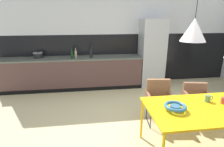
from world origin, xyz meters
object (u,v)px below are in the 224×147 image
(cooking_pot, at_px, (38,55))
(dining_table, at_px, (207,110))
(armchair_near_window, at_px, (159,96))
(mug_tall_blue, at_px, (208,98))
(fruit_bowl, at_px, (175,107))
(refrigerator_column, at_px, (152,53))
(armchair_corner_seat, at_px, (196,97))
(bottle_vinegar_dark, at_px, (91,53))
(bottle_oil_tall, at_px, (76,54))
(pendant_lamp_over_table_near, at_px, (194,30))
(mug_wide_latte, at_px, (224,101))
(bottle_wine_green, at_px, (72,55))

(cooking_pot, bearing_deg, dining_table, -44.89)
(armchair_near_window, xyz_separation_m, mug_tall_blue, (0.47, -0.75, 0.27))
(dining_table, distance_m, fruit_bowl, 0.50)
(refrigerator_column, height_order, fruit_bowl, refrigerator_column)
(armchair_corner_seat, relative_size, bottle_vinegar_dark, 2.35)
(cooking_pot, bearing_deg, armchair_corner_seat, -32.26)
(dining_table, distance_m, armchair_near_window, 1.00)
(cooking_pot, xyz_separation_m, bottle_oil_tall, (1.04, -0.12, 0.03))
(armchair_corner_seat, xyz_separation_m, mug_tall_blue, (-0.27, -0.68, 0.30))
(armchair_corner_seat, xyz_separation_m, pendant_lamp_over_table_near, (-0.75, -0.83, 1.34))
(refrigerator_column, distance_m, fruit_bowl, 3.02)
(armchair_near_window, bearing_deg, mug_tall_blue, 128.73)
(mug_tall_blue, bearing_deg, mug_wide_latte, -23.18)
(armchair_near_window, bearing_deg, bottle_oil_tall, -43.37)
(armchair_near_window, distance_m, bottle_wine_green, 2.65)
(mug_wide_latte, height_order, bottle_wine_green, bottle_wine_green)
(mug_wide_latte, bearing_deg, refrigerator_column, 92.91)
(dining_table, relative_size, bottle_oil_tall, 6.43)
(refrigerator_column, height_order, mug_wide_latte, refrigerator_column)
(cooking_pot, bearing_deg, mug_wide_latte, -41.08)
(armchair_corner_seat, xyz_separation_m, bottle_vinegar_dark, (-1.99, 1.98, 0.53))
(armchair_corner_seat, xyz_separation_m, fruit_bowl, (-0.89, -0.87, 0.30))
(mug_wide_latte, height_order, pendant_lamp_over_table_near, pendant_lamp_over_table_near)
(dining_table, xyz_separation_m, bottle_vinegar_dark, (-1.59, 2.83, 0.33))
(fruit_bowl, distance_m, pendant_lamp_over_table_near, 1.05)
(mug_tall_blue, relative_size, pendant_lamp_over_table_near, 0.10)
(armchair_near_window, height_order, bottle_vinegar_dark, bottle_vinegar_dark)
(mug_tall_blue, bearing_deg, dining_table, -125.20)
(armchair_corner_seat, height_order, pendant_lamp_over_table_near, pendant_lamp_over_table_near)
(mug_tall_blue, xyz_separation_m, cooking_pot, (-3.17, 2.85, 0.17))
(mug_wide_latte, distance_m, bottle_oil_tall, 3.67)
(cooking_pot, relative_size, bottle_vinegar_dark, 0.84)
(mug_tall_blue, relative_size, bottle_oil_tall, 0.49)
(refrigerator_column, relative_size, fruit_bowl, 6.32)
(armchair_near_window, distance_m, bottle_vinegar_dark, 2.34)
(armchair_corner_seat, relative_size, mug_tall_blue, 5.73)
(armchair_near_window, distance_m, mug_tall_blue, 0.92)
(armchair_near_window, height_order, bottle_oil_tall, bottle_oil_tall)
(fruit_bowl, xyz_separation_m, bottle_oil_tall, (-1.52, 2.92, 0.20))
(dining_table, relative_size, mug_tall_blue, 13.22)
(mug_wide_latte, relative_size, pendant_lamp_over_table_near, 0.10)
(mug_wide_latte, bearing_deg, mug_tall_blue, 156.82)
(bottle_vinegar_dark, bearing_deg, cooking_pot, 172.22)
(refrigerator_column, xyz_separation_m, armchair_near_window, (-0.53, -2.01, -0.44))
(mug_tall_blue, distance_m, pendant_lamp_over_table_near, 1.15)
(refrigerator_column, distance_m, bottle_wine_green, 2.30)
(armchair_near_window, relative_size, bottle_vinegar_dark, 2.62)
(refrigerator_column, relative_size, bottle_wine_green, 7.00)
(bottle_oil_tall, height_order, pendant_lamp_over_table_near, pendant_lamp_over_table_near)
(bottle_oil_tall, xyz_separation_m, bottle_wine_green, (-0.10, -0.08, 0.00))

